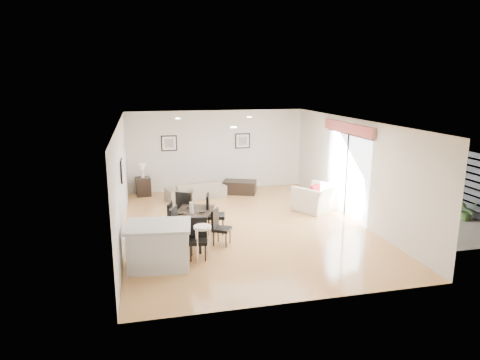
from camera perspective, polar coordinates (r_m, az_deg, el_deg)
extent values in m
plane|color=tan|center=(11.13, 0.61, -6.13)|extent=(8.00, 8.00, 0.00)
cube|color=silver|center=(14.61, -3.12, 3.97)|extent=(6.00, 0.04, 2.70)
cube|color=silver|center=(7.09, 8.40, -6.17)|extent=(6.00, 0.04, 2.70)
cube|color=silver|center=(10.48, -15.52, -0.16)|extent=(0.04, 8.00, 2.70)
cube|color=silver|center=(11.83, 14.89, 1.36)|extent=(0.04, 8.00, 2.70)
cube|color=white|center=(10.55, 0.64, 7.84)|extent=(6.00, 8.00, 0.02)
imported|color=gray|center=(13.70, -5.91, -1.30)|extent=(2.00, 1.16, 0.55)
imported|color=beige|center=(12.49, 10.20, -2.40)|extent=(1.51, 1.47, 0.74)
imported|color=#406129|center=(12.99, 27.91, -3.49)|extent=(0.60, 0.54, 0.60)
imported|color=#406129|center=(14.43, 21.38, -1.25)|extent=(0.45, 0.45, 0.62)
cube|color=black|center=(10.00, -6.46, -4.65)|extent=(1.28, 1.76, 0.05)
cylinder|color=black|center=(9.51, -9.43, -7.80)|extent=(0.06, 0.06, 0.61)
cylinder|color=black|center=(10.86, -7.33, -5.05)|extent=(0.06, 0.06, 0.61)
cylinder|color=black|center=(9.36, -5.33, -8.04)|extent=(0.06, 0.06, 0.61)
cylinder|color=black|center=(10.72, -3.75, -5.21)|extent=(0.06, 0.06, 0.61)
cube|color=black|center=(9.64, -9.92, -6.66)|extent=(0.58, 0.58, 0.08)
cube|color=black|center=(9.49, -8.88, -5.16)|extent=(0.22, 0.43, 0.53)
cylinder|color=black|center=(9.93, -10.49, -7.56)|extent=(0.03, 0.03, 0.40)
cylinder|color=black|center=(9.82, -8.57, -7.72)|extent=(0.03, 0.03, 0.40)
cylinder|color=black|center=(9.62, -11.18, -8.27)|extent=(0.03, 0.03, 0.40)
cylinder|color=black|center=(9.51, -9.20, -8.45)|extent=(0.03, 0.03, 0.40)
cube|color=black|center=(10.40, -10.17, -5.50)|extent=(0.48, 0.48, 0.07)
cube|color=black|center=(10.29, -9.32, -4.25)|extent=(0.16, 0.38, 0.46)
cylinder|color=black|center=(10.65, -10.72, -6.28)|extent=(0.03, 0.03, 0.35)
cylinder|color=black|center=(10.58, -9.13, -6.35)|extent=(0.03, 0.03, 0.35)
cylinder|color=black|center=(10.37, -11.14, -6.83)|extent=(0.03, 0.03, 0.35)
cylinder|color=black|center=(10.30, -9.51, -6.90)|extent=(0.03, 0.03, 0.35)
cube|color=black|center=(9.80, -2.43, -6.57)|extent=(0.51, 0.51, 0.06)
cube|color=black|center=(9.77, -3.34, -5.17)|extent=(0.23, 0.35, 0.45)
cylinder|color=black|center=(9.70, -1.88, -8.06)|extent=(0.03, 0.03, 0.34)
cylinder|color=black|center=(9.79, -3.51, -7.87)|extent=(0.03, 0.03, 0.34)
cylinder|color=black|center=(9.95, -1.34, -7.48)|extent=(0.03, 0.03, 0.34)
cylinder|color=black|center=(10.04, -2.93, -7.30)|extent=(0.03, 0.03, 0.34)
cube|color=black|center=(10.52, -3.24, -4.79)|extent=(0.52, 0.52, 0.08)
cube|color=black|center=(10.44, -4.32, -3.35)|extent=(0.15, 0.44, 0.53)
cylinder|color=black|center=(10.43, -2.30, -6.33)|extent=(0.03, 0.03, 0.40)
cylinder|color=black|center=(10.44, -4.21, -6.34)|extent=(0.03, 0.03, 0.40)
cylinder|color=black|center=(10.75, -2.28, -5.72)|extent=(0.03, 0.03, 0.40)
cylinder|color=black|center=(10.76, -4.12, -5.72)|extent=(0.03, 0.03, 0.40)
cube|color=black|center=(9.09, -5.61, -8.14)|extent=(0.44, 0.44, 0.07)
cube|color=black|center=(9.16, -5.61, -6.34)|extent=(0.39, 0.11, 0.46)
cylinder|color=black|center=(9.03, -6.58, -9.73)|extent=(0.03, 0.03, 0.35)
cylinder|color=black|center=(9.31, -6.50, -9.01)|extent=(0.03, 0.03, 0.35)
cylinder|color=black|center=(9.02, -4.64, -9.72)|extent=(0.03, 0.03, 0.35)
cylinder|color=black|center=(9.30, -4.61, -8.99)|extent=(0.03, 0.03, 0.35)
cube|color=black|center=(11.06, -7.09, -4.03)|extent=(0.58, 0.58, 0.07)
cube|color=black|center=(10.82, -7.51, -2.95)|extent=(0.40, 0.26, 0.51)
cylinder|color=black|center=(11.22, -5.93, -5.00)|extent=(0.03, 0.03, 0.39)
cylinder|color=black|center=(10.93, -6.59, -5.52)|extent=(0.03, 0.03, 0.39)
cylinder|color=black|center=(11.34, -7.50, -4.84)|extent=(0.03, 0.03, 0.39)
cylinder|color=black|center=(11.05, -8.19, -5.35)|extent=(0.03, 0.03, 0.39)
cylinder|color=white|center=(9.95, -6.48, -3.73)|extent=(0.10, 0.10, 0.28)
cylinder|color=black|center=(10.02, -5.08, -4.40)|extent=(0.28, 0.28, 0.01)
cylinder|color=black|center=(10.01, -5.08, -4.26)|extent=(0.15, 0.15, 0.04)
cylinder|color=black|center=(10.41, -6.76, -3.75)|extent=(0.28, 0.28, 0.01)
cylinder|color=black|center=(10.40, -6.76, -3.63)|extent=(0.15, 0.15, 0.04)
cylinder|color=black|center=(9.97, -7.85, -4.56)|extent=(0.28, 0.28, 0.01)
cylinder|color=black|center=(9.96, -7.86, -4.43)|extent=(0.15, 0.15, 0.04)
cylinder|color=black|center=(9.57, -6.14, -5.27)|extent=(0.28, 0.28, 0.01)
cylinder|color=black|center=(9.56, -6.15, -5.13)|extent=(0.15, 0.15, 0.04)
cube|color=black|center=(14.22, -0.05, -0.94)|extent=(1.22, 0.98, 0.42)
cube|color=black|center=(14.26, -12.77, -0.86)|extent=(0.50, 0.50, 0.60)
cylinder|color=white|center=(14.18, -12.85, 0.71)|extent=(0.11, 0.11, 0.19)
cone|color=silver|center=(14.13, -12.89, 1.59)|extent=(0.24, 0.24, 0.26)
cube|color=maroon|center=(12.29, 9.99, -1.51)|extent=(0.36, 0.31, 0.36)
cube|color=silver|center=(8.83, -10.72, -8.76)|extent=(1.28, 1.02, 0.83)
cube|color=#B3B3B5|center=(8.68, -10.85, -6.02)|extent=(1.39, 1.13, 0.06)
cylinder|color=white|center=(8.78, -5.03, -6.28)|extent=(0.36, 0.36, 0.05)
cylinder|color=silver|center=(9.04, -4.33, -8.27)|extent=(0.03, 0.03, 0.76)
cylinder|color=silver|center=(9.01, -5.86, -8.38)|extent=(0.03, 0.03, 0.76)
cylinder|color=silver|center=(8.79, -5.65, -8.94)|extent=(0.03, 0.03, 0.76)
cylinder|color=silver|center=(8.82, -4.09, -8.83)|extent=(0.03, 0.03, 0.76)
cube|color=black|center=(14.35, -9.44, 4.86)|extent=(0.52, 0.03, 0.52)
cube|color=white|center=(14.35, -9.44, 4.86)|extent=(0.44, 0.04, 0.44)
cube|color=#51514D|center=(14.35, -9.44, 4.86)|extent=(0.30, 0.04, 0.30)
cube|color=black|center=(14.72, 0.35, 5.24)|extent=(0.52, 0.03, 0.52)
cube|color=white|center=(14.72, 0.35, 5.24)|extent=(0.44, 0.04, 0.44)
cube|color=#51514D|center=(14.72, 0.35, 5.24)|extent=(0.30, 0.04, 0.30)
cube|color=black|center=(10.22, -15.49, 1.23)|extent=(0.03, 0.52, 0.52)
cube|color=white|center=(10.22, -15.49, 1.23)|extent=(0.04, 0.44, 0.44)
cube|color=#51514D|center=(10.22, -15.49, 1.23)|extent=(0.04, 0.30, 0.30)
cube|color=white|center=(12.12, 14.09, 0.60)|extent=(0.02, 2.40, 2.25)
cube|color=black|center=(12.11, 14.00, 0.60)|extent=(0.03, 0.05, 2.25)
cube|color=black|center=(11.93, 14.31, 5.98)|extent=(0.03, 2.50, 0.05)
cube|color=maroon|center=(11.89, 14.18, 6.74)|extent=(0.10, 2.70, 0.28)
plane|color=gray|center=(13.43, 21.53, -3.68)|extent=(6.00, 6.00, 0.00)
cube|color=#2E2E30|center=(13.92, 25.92, 0.31)|extent=(0.08, 5.50, 1.80)
cube|color=brown|center=(15.71, 20.09, 2.54)|extent=(0.35, 0.35, 2.00)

